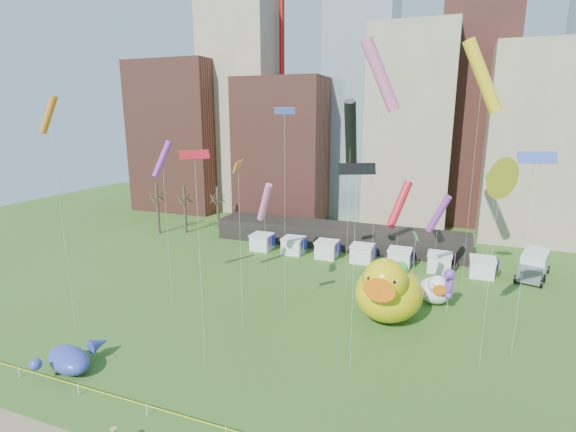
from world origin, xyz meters
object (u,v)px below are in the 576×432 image
at_px(box_truck, 534,264).
at_px(seahorse_purple, 449,281).
at_px(seahorse_green, 400,279).
at_px(big_duck, 388,290).
at_px(small_duck, 435,289).
at_px(whale_inflatable, 71,358).

bearing_deg(box_truck, seahorse_purple, -108.72).
xyz_separation_m(seahorse_green, seahorse_purple, (4.43, 3.73, -0.97)).
height_order(big_duck, box_truck, big_duck).
bearing_deg(seahorse_purple, small_duck, 144.22).
distance_m(small_duck, seahorse_purple, 2.74).
xyz_separation_m(seahorse_green, whale_inflatable, (-23.05, -17.83, -3.33)).
distance_m(big_duck, seahorse_green, 1.57).
bearing_deg(whale_inflatable, seahorse_green, 55.46).
xyz_separation_m(big_duck, seahorse_green, (1.05, 0.35, 1.12)).
distance_m(seahorse_green, box_truck, 23.04).
distance_m(whale_inflatable, box_truck, 51.64).
height_order(small_duck, seahorse_purple, seahorse_purple).
distance_m(small_duck, seahorse_green, 6.82).
height_order(big_duck, small_duck, big_duck).
distance_m(big_duck, whale_inflatable, 28.18).
bearing_deg(whale_inflatable, big_duck, 56.20).
bearing_deg(box_truck, small_duck, -115.71).
bearing_deg(big_duck, whale_inflatable, -138.36).
distance_m(small_duck, whale_inflatable, 35.03).
bearing_deg(big_duck, small_duck, 57.36).
bearing_deg(seahorse_purple, box_truck, 72.81).
xyz_separation_m(big_duck, small_duck, (4.18, 5.79, -1.56)).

